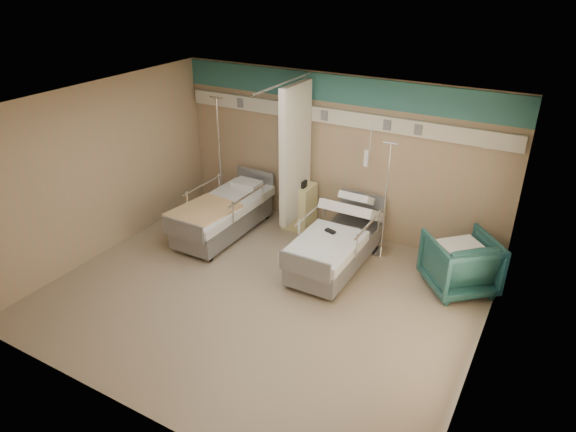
{
  "coord_description": "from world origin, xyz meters",
  "views": [
    {
      "loc": [
        3.42,
        -5.21,
        4.45
      ],
      "look_at": [
        0.12,
        0.6,
        1.09
      ],
      "focal_mm": 32.0,
      "sensor_mm": 36.0,
      "label": 1
    }
  ],
  "objects_px": {
    "iv_stand_left": "(222,189)",
    "bed_left": "(223,218)",
    "iv_stand_right": "(383,232)",
    "bedside_cabinet": "(299,206)",
    "bed_right": "(336,249)",
    "visitor_armchair": "(460,263)"
  },
  "relations": [
    {
      "from": "iv_stand_left",
      "to": "bed_left",
      "type": "bearing_deg",
      "value": -52.76
    },
    {
      "from": "iv_stand_right",
      "to": "bedside_cabinet",
      "type": "bearing_deg",
      "value": 174.76
    },
    {
      "from": "iv_stand_left",
      "to": "bed_right",
      "type": "bearing_deg",
      "value": -15.69
    },
    {
      "from": "bedside_cabinet",
      "to": "visitor_armchair",
      "type": "xyz_separation_m",
      "value": [
        3.0,
        -0.56,
        0.01
      ]
    },
    {
      "from": "bed_left",
      "to": "iv_stand_right",
      "type": "relative_size",
      "value": 1.11
    },
    {
      "from": "bed_left",
      "to": "bedside_cabinet",
      "type": "relative_size",
      "value": 2.54
    },
    {
      "from": "bed_right",
      "to": "visitor_armchair",
      "type": "distance_m",
      "value": 1.88
    },
    {
      "from": "bed_right",
      "to": "iv_stand_right",
      "type": "distance_m",
      "value": 0.9
    },
    {
      "from": "iv_stand_right",
      "to": "iv_stand_left",
      "type": "distance_m",
      "value": 3.3
    },
    {
      "from": "bedside_cabinet",
      "to": "iv_stand_left",
      "type": "distance_m",
      "value": 1.65
    },
    {
      "from": "bed_left",
      "to": "visitor_armchair",
      "type": "height_order",
      "value": "visitor_armchair"
    },
    {
      "from": "bed_left",
      "to": "iv_stand_left",
      "type": "relative_size",
      "value": 0.96
    },
    {
      "from": "visitor_armchair",
      "to": "iv_stand_left",
      "type": "distance_m",
      "value": 4.67
    },
    {
      "from": "bedside_cabinet",
      "to": "bed_left",
      "type": "bearing_deg",
      "value": -139.4
    },
    {
      "from": "bedside_cabinet",
      "to": "visitor_armchair",
      "type": "relative_size",
      "value": 0.9
    },
    {
      "from": "visitor_armchair",
      "to": "iv_stand_right",
      "type": "bearing_deg",
      "value": -57.15
    },
    {
      "from": "iv_stand_right",
      "to": "bed_left",
      "type": "bearing_deg",
      "value": -164.5
    },
    {
      "from": "iv_stand_right",
      "to": "iv_stand_left",
      "type": "bearing_deg",
      "value": 179.36
    },
    {
      "from": "bedside_cabinet",
      "to": "iv_stand_left",
      "type": "bearing_deg",
      "value": -176.03
    },
    {
      "from": "bed_left",
      "to": "bed_right",
      "type": "bearing_deg",
      "value": 0.0
    },
    {
      "from": "bedside_cabinet",
      "to": "iv_stand_right",
      "type": "height_order",
      "value": "iv_stand_right"
    },
    {
      "from": "bed_right",
      "to": "bed_left",
      "type": "height_order",
      "value": "same"
    }
  ]
}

